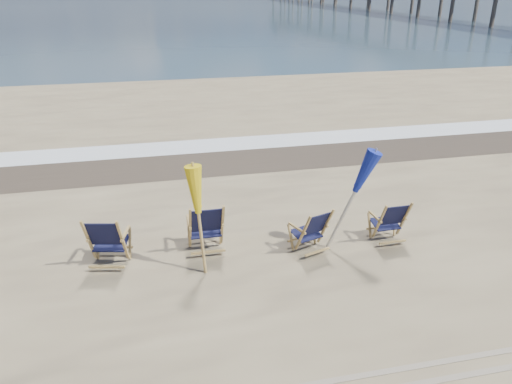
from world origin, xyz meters
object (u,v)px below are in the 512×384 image
beach_chair_0 (123,242)px  beach_chair_1 (222,227)px  umbrella_blue (350,172)px  umbrella_yellow (199,196)px  beach_chair_2 (326,228)px  beach_chair_3 (404,221)px

beach_chair_0 → beach_chair_1: bearing=-161.1°
beach_chair_0 → umbrella_blue: bearing=-170.0°
beach_chair_0 → umbrella_yellow: 1.71m
beach_chair_2 → beach_chair_1: bearing=-29.2°
beach_chair_2 → umbrella_yellow: bearing=-12.9°
beach_chair_2 → beach_chair_0: bearing=-21.2°
beach_chair_0 → beach_chair_3: (5.44, -0.21, -0.06)m
beach_chair_0 → beach_chair_1: beach_chair_1 is taller
beach_chair_2 → umbrella_blue: size_ratio=0.45×
umbrella_blue → beach_chair_0: bearing=177.1°
beach_chair_3 → beach_chair_0: bearing=-3.6°
beach_chair_1 → umbrella_yellow: (-0.49, -0.61, 0.95)m
umbrella_blue → umbrella_yellow: bearing=-176.0°
beach_chair_2 → beach_chair_3: beach_chair_3 is taller
beach_chair_2 → umbrella_blue: bearing=154.4°
beach_chair_3 → umbrella_yellow: (-4.08, -0.21, 1.02)m
beach_chair_1 → beach_chair_3: size_ratio=1.14×
beach_chair_3 → umbrella_blue: (-1.24, -0.01, 1.15)m
beach_chair_0 → umbrella_yellow: size_ratio=0.54×
beach_chair_1 → umbrella_blue: umbrella_blue is taller
beach_chair_1 → umbrella_yellow: bearing=51.6°
beach_chair_2 → beach_chair_3: 1.64m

